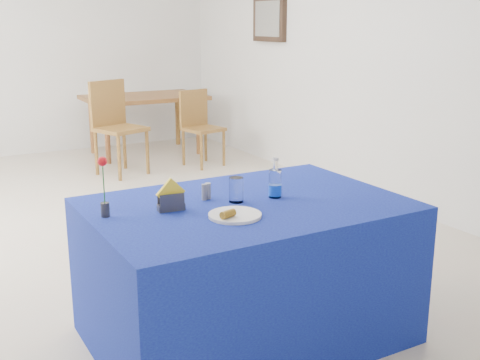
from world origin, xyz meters
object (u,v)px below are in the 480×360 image
water_bottle (275,184)px  chair_bg_left (115,121)px  oak_table (144,102)px  chair_bg_right (199,122)px  plate (235,215)px  blue_table (246,271)px

water_bottle → chair_bg_left: bearing=84.3°
oak_table → chair_bg_right: 0.98m
oak_table → plate: bearing=-105.9°
oak_table → chair_bg_right: bearing=-69.7°
plate → chair_bg_right: (1.73, 3.99, -0.25)m
chair_bg_left → chair_bg_right: chair_bg_left is taller
water_bottle → oak_table: water_bottle is taller
oak_table → chair_bg_left: 1.07m
water_bottle → chair_bg_right: size_ratio=0.24×
chair_bg_left → oak_table: bearing=31.4°
blue_table → water_bottle: size_ratio=7.44×
water_bottle → chair_bg_left: 3.90m
blue_table → water_bottle: 0.49m
chair_bg_right → plate: bearing=-126.3°
plate → blue_table: (0.17, 0.18, -0.39)m
blue_table → oak_table: blue_table is taller
water_bottle → chair_bg_right: (1.39, 3.80, -0.32)m
chair_bg_right → blue_table: bearing=-125.1°
plate → water_bottle: size_ratio=1.20×
water_bottle → oak_table: size_ratio=0.14×
plate → chair_bg_left: bearing=79.8°
oak_table → chair_bg_right: (0.34, -0.91, -0.16)m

